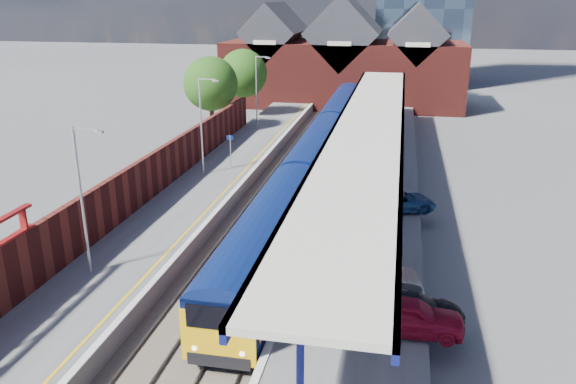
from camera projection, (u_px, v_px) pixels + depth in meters
name	position (u px, v px, depth m)	size (l,w,h in m)	color
ground	(308.00, 162.00, 47.95)	(240.00, 240.00, 0.00)	#5B5B5E
ballast_bed	(284.00, 201.00, 38.67)	(6.00, 76.00, 0.06)	#473D33
rails	(284.00, 199.00, 38.64)	(4.51, 76.00, 0.14)	slate
left_platform	(208.00, 189.00, 39.53)	(5.00, 76.00, 1.00)	#565659
right_platform	(372.00, 200.00, 37.41)	(6.00, 76.00, 1.00)	#565659
coping_left	(240.00, 184.00, 38.93)	(0.30, 76.00, 0.05)	silver
coping_right	(330.00, 190.00, 37.76)	(0.30, 76.00, 0.05)	silver
yellow_line	(232.00, 184.00, 39.04)	(0.14, 76.00, 0.01)	yellow
train	(331.00, 129.00, 50.37)	(2.87, 65.90, 3.45)	#0B1B52
canopy	(370.00, 124.00, 37.75)	(4.50, 52.00, 4.48)	navy
lamp_post_b	(83.00, 192.00, 25.25)	(1.48, 0.18, 7.00)	#A5A8AA
lamp_post_c	(203.00, 120.00, 40.07)	(1.48, 0.18, 7.00)	#A5A8AA
lamp_post_d	(258.00, 87.00, 54.90)	(1.48, 0.18, 7.00)	#A5A8AA
platform_sign	(230.00, 145.00, 42.43)	(0.55, 0.08, 2.50)	#A5A8AA
brick_wall	(129.00, 190.00, 33.39)	(0.35, 50.00, 3.86)	#5C1C18
station_building	(344.00, 62.00, 72.10)	(30.00, 12.12, 13.78)	#5C1C18
tree_near	(212.00, 85.00, 53.58)	(5.20, 5.20, 8.10)	#382314
tree_far	(244.00, 75.00, 60.80)	(5.20, 5.20, 8.10)	#382314
parked_car_red	(410.00, 316.00, 21.51)	(1.67, 4.16, 1.42)	maroon
parked_car_silver	(370.00, 279.00, 24.27)	(1.56, 4.47, 1.47)	#A3A3A8
parked_car_dark	(415.00, 309.00, 22.27)	(1.60, 3.94, 1.14)	black
parked_car_blue	(400.00, 201.00, 33.97)	(2.01, 4.37, 1.21)	navy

